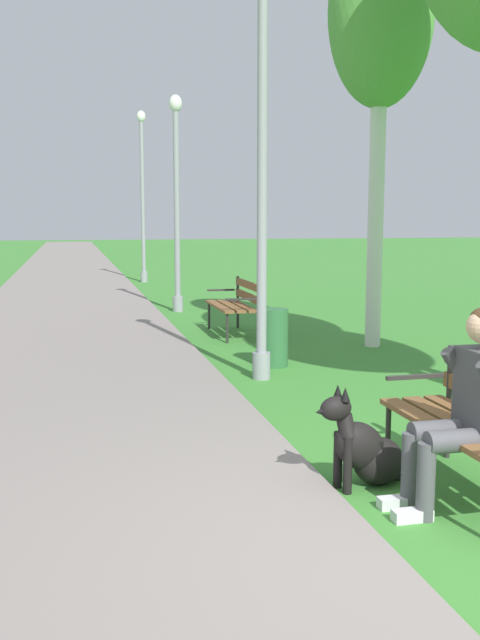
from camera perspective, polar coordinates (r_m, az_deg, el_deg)
ground_plane at (r=4.16m, az=16.18°, el=-17.41°), size 120.00×120.00×0.00m
paved_path at (r=27.30m, az=-13.56°, el=4.17°), size 3.39×60.00×0.04m
park_bench_near at (r=4.84m, az=18.59°, el=-7.37°), size 0.55×1.50×0.85m
park_bench_mid at (r=10.91m, az=-0.28°, el=1.46°), size 0.55×1.50×0.85m
person_seated_on_near_bench at (r=4.53m, az=17.75°, el=-6.18°), size 0.74×0.49×1.25m
dog_black at (r=4.86m, az=10.02°, el=-10.12°), size 0.83×0.35×0.71m
lamp_post_near at (r=7.80m, az=1.79°, el=11.76°), size 0.24×0.24×4.39m
lamp_post_mid at (r=13.69m, az=-5.09°, el=9.43°), size 0.24×0.24×4.06m
lamp_post_far at (r=20.34m, az=-7.81°, el=9.89°), size 0.24×0.24×4.73m
birch_tree_third at (r=10.36m, az=11.21°, el=22.60°), size 1.41×1.37×5.73m
litter_bin at (r=8.61m, az=2.67°, el=-1.41°), size 0.36×0.36×0.70m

